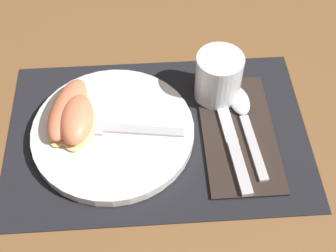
# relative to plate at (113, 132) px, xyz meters

# --- Properties ---
(ground_plane) EXTENTS (3.00, 3.00, 0.00)m
(ground_plane) POSITION_rel_plate_xyz_m (0.07, -0.00, -0.01)
(ground_plane) COLOR brown
(placemat) EXTENTS (0.47, 0.31, 0.00)m
(placemat) POSITION_rel_plate_xyz_m (0.07, -0.00, -0.01)
(placemat) COLOR black
(placemat) RESTS_ON ground_plane
(plate) EXTENTS (0.25, 0.25, 0.02)m
(plate) POSITION_rel_plate_xyz_m (0.00, 0.00, 0.00)
(plate) COLOR white
(plate) RESTS_ON placemat
(juice_glass) EXTENTS (0.07, 0.07, 0.08)m
(juice_glass) POSITION_rel_plate_xyz_m (0.17, 0.07, 0.03)
(juice_glass) COLOR silver
(juice_glass) RESTS_ON placemat
(napkin) EXTENTS (0.11, 0.23, 0.00)m
(napkin) POSITION_rel_plate_xyz_m (0.20, -0.01, -0.01)
(napkin) COLOR #2D231E
(napkin) RESTS_ON placemat
(knife) EXTENTS (0.04, 0.23, 0.01)m
(knife) POSITION_rel_plate_xyz_m (0.18, -0.02, -0.00)
(knife) COLOR #BCBCC1
(knife) RESTS_ON napkin
(spoon) EXTENTS (0.04, 0.18, 0.01)m
(spoon) POSITION_rel_plate_xyz_m (0.21, 0.03, -0.00)
(spoon) COLOR #BCBCC1
(spoon) RESTS_ON napkin
(fork) EXTENTS (0.20, 0.05, 0.00)m
(fork) POSITION_rel_plate_xyz_m (-0.01, -0.00, 0.01)
(fork) COLOR #BCBCC1
(fork) RESTS_ON plate
(citrus_wedge_0) EXTENTS (0.08, 0.14, 0.03)m
(citrus_wedge_0) POSITION_rel_plate_xyz_m (-0.07, 0.03, 0.02)
(citrus_wedge_0) COLOR #F4DB84
(citrus_wedge_0) RESTS_ON plate
(citrus_wedge_1) EXTENTS (0.06, 0.10, 0.04)m
(citrus_wedge_1) POSITION_rel_plate_xyz_m (-0.05, 0.01, 0.03)
(citrus_wedge_1) COLOR #F4DB84
(citrus_wedge_1) RESTS_ON plate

